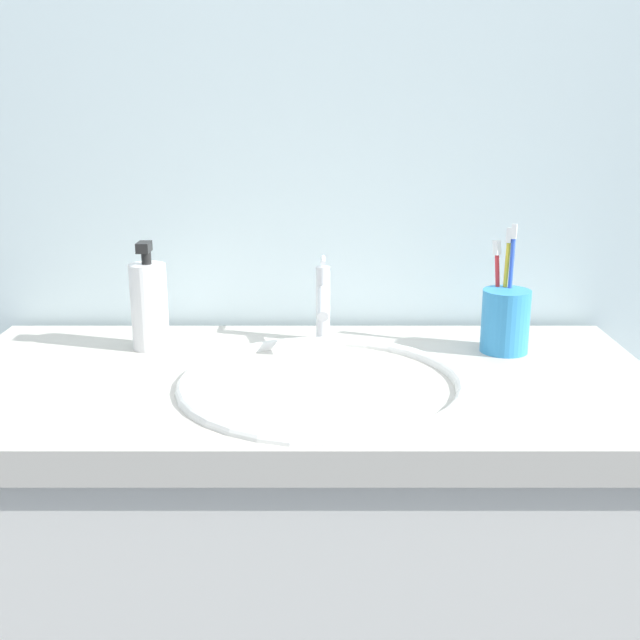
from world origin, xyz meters
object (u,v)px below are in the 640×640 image
object	(u,v)px
faucet	(320,302)
soap_dispenser	(145,305)
toothbrush_red	(494,286)
toothbrush_cup	(502,321)
toothbrush_blue	(507,278)
toothbrush_yellow	(502,279)

from	to	relation	value
faucet	soap_dispenser	xyz separation A→B (m)	(-0.29, -0.03, 0.00)
faucet	toothbrush_red	xyz separation A→B (m)	(0.29, -0.02, 0.03)
faucet	toothbrush_cup	distance (m)	0.30
toothbrush_blue	toothbrush_cup	bearing A→B (deg)	-114.70
faucet	toothbrush_yellow	bearing A→B (deg)	-3.87
soap_dispenser	toothbrush_cup	bearing A→B (deg)	-1.75
toothbrush_red	soap_dispenser	xyz separation A→B (m)	(-0.57, -0.01, -0.03)
toothbrush_cup	toothbrush_red	world-z (taller)	toothbrush_red
soap_dispenser	faucet	bearing A→B (deg)	5.45
toothbrush_cup	toothbrush_red	bearing A→B (deg)	110.47
toothbrush_cup	toothbrush_red	distance (m)	0.06
faucet	toothbrush_yellow	xyz separation A→B (m)	(0.30, -0.02, 0.04)
toothbrush_red	soap_dispenser	bearing A→B (deg)	-179.10
faucet	toothbrush_cup	bearing A→B (deg)	-8.65
toothbrush_cup	toothbrush_blue	size ratio (longest dim) A/B	0.51
faucet	toothbrush_blue	size ratio (longest dim) A/B	0.73
toothbrush_red	soap_dispenser	distance (m)	0.57
toothbrush_cup	toothbrush_yellow	size ratio (longest dim) A/B	0.53
faucet	toothbrush_red	bearing A→B (deg)	-3.65
toothbrush_red	toothbrush_yellow	bearing A→B (deg)	-9.04
toothbrush_yellow	soap_dispenser	bearing A→B (deg)	-179.31
toothbrush_cup	toothbrush_blue	distance (m)	0.07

